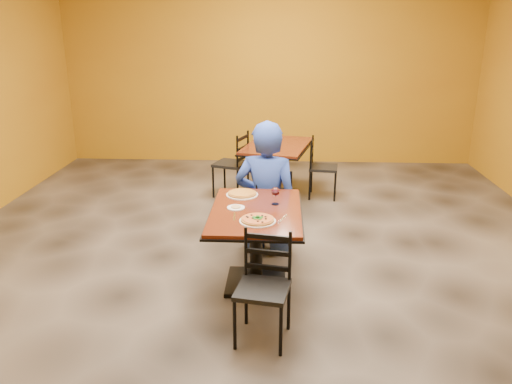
# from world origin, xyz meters

# --- Properties ---
(floor) EXTENTS (7.00, 8.00, 0.01)m
(floor) POSITION_xyz_m (0.00, 0.00, 0.00)
(floor) COLOR black
(floor) RESTS_ON ground
(wall_back) EXTENTS (7.00, 0.01, 3.00)m
(wall_back) POSITION_xyz_m (0.00, 4.00, 1.50)
(wall_back) COLOR #A47112
(wall_back) RESTS_ON ground
(table_main) EXTENTS (0.83, 1.23, 0.75)m
(table_main) POSITION_xyz_m (0.00, -0.50, 0.56)
(table_main) COLOR #55210D
(table_main) RESTS_ON floor
(table_second) EXTENTS (1.08, 1.38, 0.75)m
(table_second) POSITION_xyz_m (0.16, 2.08, 0.56)
(table_second) COLOR #55210D
(table_second) RESTS_ON floor
(chair_main_near) EXTENTS (0.45, 0.45, 0.85)m
(chair_main_near) POSITION_xyz_m (0.10, -1.36, 0.43)
(chair_main_near) COLOR black
(chair_main_near) RESTS_ON floor
(chair_main_far) EXTENTS (0.47, 0.47, 0.88)m
(chair_main_far) POSITION_xyz_m (0.11, 0.45, 0.44)
(chair_main_far) COLOR black
(chair_main_far) RESTS_ON floor
(chair_second_left) EXTENTS (0.53, 0.53, 0.92)m
(chair_second_left) POSITION_xyz_m (-0.49, 2.08, 0.46)
(chair_second_left) COLOR black
(chair_second_left) RESTS_ON floor
(chair_second_right) EXTENTS (0.43, 0.43, 0.84)m
(chair_second_right) POSITION_xyz_m (0.81, 2.08, 0.42)
(chair_second_right) COLOR black
(chair_second_right) RESTS_ON floor
(diner) EXTENTS (0.75, 0.56, 1.41)m
(diner) POSITION_xyz_m (0.07, 0.30, 0.71)
(diner) COLOR #1B3C95
(diner) RESTS_ON floor
(plate_main) EXTENTS (0.31, 0.31, 0.01)m
(plate_main) POSITION_xyz_m (0.03, -0.79, 0.76)
(plate_main) COLOR white
(plate_main) RESTS_ON table_main
(pizza_main) EXTENTS (0.28, 0.28, 0.02)m
(pizza_main) POSITION_xyz_m (0.03, -0.79, 0.77)
(pizza_main) COLOR maroon
(pizza_main) RESTS_ON plate_main
(plate_far) EXTENTS (0.31, 0.31, 0.01)m
(plate_far) POSITION_xyz_m (-0.16, -0.11, 0.76)
(plate_far) COLOR white
(plate_far) RESTS_ON table_main
(pizza_far) EXTENTS (0.28, 0.28, 0.02)m
(pizza_far) POSITION_xyz_m (-0.16, -0.11, 0.77)
(pizza_far) COLOR gold
(pizza_far) RESTS_ON plate_far
(side_plate) EXTENTS (0.16, 0.16, 0.01)m
(side_plate) POSITION_xyz_m (-0.18, -0.47, 0.76)
(side_plate) COLOR white
(side_plate) RESTS_ON table_main
(dip) EXTENTS (0.09, 0.09, 0.01)m
(dip) POSITION_xyz_m (-0.18, -0.47, 0.76)
(dip) COLOR #AA8452
(dip) RESTS_ON side_plate
(wine_glass) EXTENTS (0.08, 0.08, 0.18)m
(wine_glass) POSITION_xyz_m (0.17, -0.35, 0.84)
(wine_glass) COLOR white
(wine_glass) RESTS_ON table_main
(fork) EXTENTS (0.03, 0.19, 0.00)m
(fork) POSITION_xyz_m (-0.18, -0.68, 0.75)
(fork) COLOR silver
(fork) RESTS_ON table_main
(knife) EXTENTS (0.09, 0.20, 0.00)m
(knife) POSITION_xyz_m (0.24, -0.72, 0.75)
(knife) COLOR silver
(knife) RESTS_ON table_main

